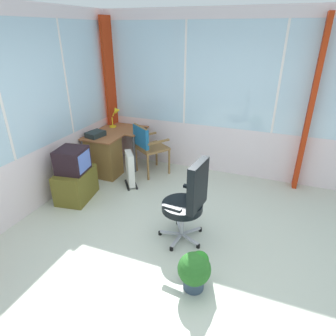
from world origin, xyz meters
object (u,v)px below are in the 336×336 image
object	(u,v)px
wooden_armchair	(146,143)
potted_plant	(195,269)
paper_tray	(95,134)
tv_remote	(143,128)
office_chair	(189,199)
space_heater	(130,169)
desk_lamp	(116,114)
tv_on_stand	(75,177)
desk	(105,154)

from	to	relation	value
wooden_armchair	potted_plant	world-z (taller)	wooden_armchair
paper_tray	tv_remote	bearing A→B (deg)	-39.43
office_chair	space_heater	xyz separation A→B (m)	(1.01, 1.35, -0.30)
desk_lamp	tv_remote	world-z (taller)	desk_lamp
wooden_armchair	office_chair	bearing A→B (deg)	-139.64
tv_remote	paper_tray	world-z (taller)	paper_tray
desk_lamp	space_heater	distance (m)	1.25
office_chair	tv_on_stand	distance (m)	1.97
desk_lamp	potted_plant	size ratio (longest dim) A/B	0.86
desk	desk_lamp	world-z (taller)	desk_lamp
tv_on_stand	potted_plant	xyz separation A→B (m)	(-1.02, -2.22, -0.13)
potted_plant	office_chair	bearing A→B (deg)	22.88
tv_remote	potted_plant	world-z (taller)	tv_remote
desk	potted_plant	world-z (taller)	desk
desk_lamp	paper_tray	distance (m)	0.69
tv_on_stand	space_heater	world-z (taller)	tv_on_stand
office_chair	space_heater	world-z (taller)	office_chair
tv_remote	space_heater	xyz separation A→B (m)	(-0.84, -0.15, -0.43)
wooden_armchair	potted_plant	xyz separation A→B (m)	(-2.18, -1.56, -0.36)
desk	tv_on_stand	world-z (taller)	tv_on_stand
tv_remote	potted_plant	size ratio (longest dim) A/B	0.36
desk	desk_lamp	xyz separation A→B (m)	(0.62, 0.07, 0.58)
desk	tv_remote	size ratio (longest dim) A/B	7.40
desk	wooden_armchair	distance (m)	0.78
wooden_armchair	tv_on_stand	size ratio (longest dim) A/B	1.11
office_chair	paper_tray	bearing A→B (deg)	60.78
tv_remote	paper_tray	distance (m)	0.89
desk	tv_on_stand	size ratio (longest dim) A/B	1.34
paper_tray	potted_plant	world-z (taller)	paper_tray
paper_tray	potted_plant	bearing A→B (deg)	-128.11
desk_lamp	paper_tray	bearing A→B (deg)	176.86
desk	tv_remote	bearing A→B (deg)	-35.60
desk	tv_remote	xyz separation A→B (m)	(0.64, -0.46, 0.35)
desk_lamp	space_heater	bearing A→B (deg)	-140.04
tv_on_stand	space_heater	bearing A→B (deg)	-39.98
desk_lamp	potted_plant	xyz separation A→B (m)	(-2.52, -2.33, -0.72)
office_chair	tv_on_stand	xyz separation A→B (m)	(0.32, 1.93, -0.23)
desk	office_chair	world-z (taller)	office_chair
tv_on_stand	paper_tray	bearing A→B (deg)	9.72
desk_lamp	wooden_armchair	distance (m)	0.91
tv_remote	wooden_armchair	xyz separation A→B (m)	(-0.36, -0.24, -0.14)
desk_lamp	desk	bearing A→B (deg)	-173.30
desk_lamp	space_heater	xyz separation A→B (m)	(-0.81, -0.68, -0.66)
tv_remote	space_heater	size ratio (longest dim) A/B	0.25
wooden_armchair	space_heater	distance (m)	0.57
tv_remote	potted_plant	distance (m)	3.15
desk	tv_remote	distance (m)	0.86
desk_lamp	potted_plant	distance (m)	3.50
office_chair	potted_plant	size ratio (longest dim) A/B	2.59
desk	wooden_armchair	size ratio (longest dim) A/B	1.20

